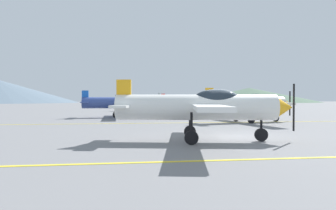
{
  "coord_description": "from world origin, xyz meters",
  "views": [
    {
      "loc": [
        -4.42,
        -12.38,
        1.73
      ],
      "look_at": [
        -1.01,
        14.0,
        1.2
      ],
      "focal_mm": 30.91,
      "sensor_mm": 36.0,
      "label": 1
    }
  ],
  "objects_px": {
    "airplane_mid": "(249,103)",
    "airplane_far": "(121,102)",
    "airplane_near": "(202,106)",
    "airplane_back": "(141,101)"
  },
  "relations": [
    {
      "from": "airplane_near",
      "to": "airplane_back",
      "type": "height_order",
      "value": "same"
    },
    {
      "from": "airplane_mid",
      "to": "airplane_far",
      "type": "distance_m",
      "value": 12.16
    },
    {
      "from": "airplane_near",
      "to": "airplane_back",
      "type": "xyz_separation_m",
      "value": [
        -1.45,
        30.93,
        0.0
      ]
    },
    {
      "from": "airplane_near",
      "to": "airplane_mid",
      "type": "distance_m",
      "value": 10.89
    },
    {
      "from": "airplane_back",
      "to": "airplane_mid",
      "type": "bearing_deg",
      "value": -71.33
    },
    {
      "from": "airplane_mid",
      "to": "airplane_far",
      "type": "xyz_separation_m",
      "value": [
        -9.81,
        7.19,
        0.0
      ]
    },
    {
      "from": "airplane_back",
      "to": "airplane_near",
      "type": "bearing_deg",
      "value": -87.31
    },
    {
      "from": "airplane_mid",
      "to": "airplane_near",
      "type": "bearing_deg",
      "value": -122.86
    },
    {
      "from": "airplane_near",
      "to": "airplane_mid",
      "type": "xyz_separation_m",
      "value": [
        5.91,
        9.15,
        0.0
      ]
    },
    {
      "from": "airplane_mid",
      "to": "airplane_far",
      "type": "height_order",
      "value": "same"
    }
  ]
}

